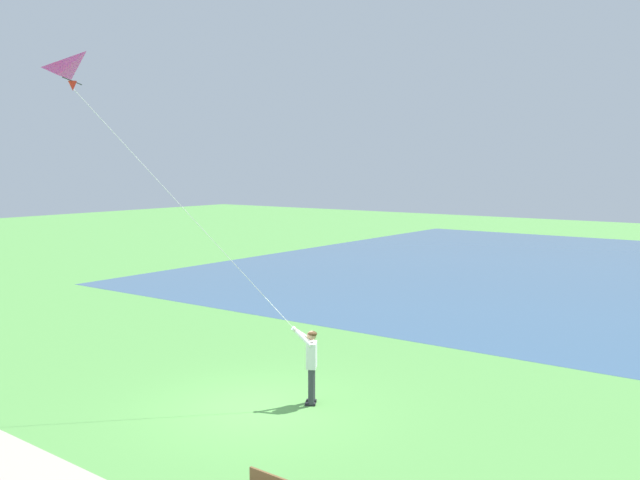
{
  "coord_description": "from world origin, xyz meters",
  "views": [
    {
      "loc": [
        11.65,
        10.44,
        5.52
      ],
      "look_at": [
        -0.48,
        1.4,
        3.91
      ],
      "focal_mm": 39.59,
      "sensor_mm": 36.0,
      "label": 1
    }
  ],
  "objects": [
    {
      "name": "ground_plane",
      "position": [
        0.0,
        0.0,
        0.0
      ],
      "size": [
        120.0,
        120.0,
        0.0
      ],
      "primitive_type": "plane",
      "color": "#569947"
    },
    {
      "name": "person_kite_flyer",
      "position": [
        -0.95,
        0.78,
        1.05
      ],
      "size": [
        0.53,
        0.62,
        1.83
      ],
      "color": "#232328",
      "rests_on": "ground"
    },
    {
      "name": "flying_kite",
      "position": [
        1.68,
        -3.63,
        7.59
      ],
      "size": [
        3.27,
        4.88,
        6.22
      ],
      "color": "#E02D9E"
    }
  ]
}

